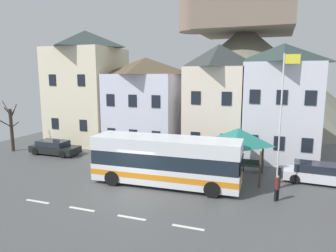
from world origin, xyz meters
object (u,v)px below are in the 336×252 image
at_px(hilltop_castle, 243,69).
at_px(bare_tree_00, 11,128).
at_px(townhouse_02, 218,100).
at_px(public_bench, 253,165).
at_px(townhouse_03, 281,102).
at_px(townhouse_01, 146,103).
at_px(bus_shelter, 238,136).
at_px(townhouse_00, 87,87).
at_px(pedestrian_01, 279,174).
at_px(flagpole, 282,114).
at_px(parked_car_00, 317,173).
at_px(pedestrian_00, 277,187).
at_px(transit_bus, 166,161).
at_px(parked_car_01, 55,148).

height_order(hilltop_castle, bare_tree_00, hilltop_castle).
distance_m(hilltop_castle, bare_tree_00, 33.58).
height_order(townhouse_02, public_bench, townhouse_02).
relative_size(townhouse_03, bare_tree_00, 2.05).
height_order(hilltop_castle, public_bench, hilltop_castle).
bearing_deg(townhouse_01, bus_shelter, -32.63).
bearing_deg(townhouse_02, townhouse_01, -178.75).
bearing_deg(townhouse_01, bare_tree_00, -152.88).
distance_m(townhouse_00, townhouse_02, 14.14).
xyz_separation_m(townhouse_03, pedestrian_01, (0.02, -7.84, -3.99)).
relative_size(townhouse_03, hilltop_castle, 0.28).
height_order(townhouse_02, flagpole, townhouse_02).
bearing_deg(parked_car_00, townhouse_03, 115.72).
bearing_deg(townhouse_03, bus_shelter, -112.90).
xyz_separation_m(bus_shelter, pedestrian_00, (2.70, -3.53, -2.13)).
xyz_separation_m(townhouse_03, flagpole, (-0.01, -8.11, -0.07)).
bearing_deg(hilltop_castle, transit_bus, -92.71).
xyz_separation_m(parked_car_00, flagpole, (-2.51, -2.18, 4.18)).
bearing_deg(pedestrian_01, public_bench, 121.09).
height_order(bus_shelter, bare_tree_00, bare_tree_00).
height_order(townhouse_00, transit_bus, townhouse_00).
xyz_separation_m(bus_shelter, public_bench, (0.98, 1.67, -2.48)).
bearing_deg(pedestrian_00, pedestrian_01, 87.87).
bearing_deg(transit_bus, hilltop_castle, 85.26).
relative_size(townhouse_02, public_bench, 6.48).
distance_m(townhouse_03, bare_tree_00, 24.83).
relative_size(pedestrian_01, bare_tree_00, 0.32).
xyz_separation_m(townhouse_02, parked_car_00, (7.94, -5.82, -4.30)).
distance_m(townhouse_01, townhouse_02, 7.13).
height_order(pedestrian_01, bare_tree_00, bare_tree_00).
xyz_separation_m(hilltop_castle, bare_tree_00, (-18.39, -27.47, -5.92)).
relative_size(townhouse_02, parked_car_01, 2.19).
bearing_deg(bus_shelter, pedestrian_01, -25.19).
bearing_deg(pedestrian_00, parked_car_00, 58.09).
relative_size(townhouse_03, transit_bus, 1.00).
height_order(townhouse_02, townhouse_03, townhouse_02).
relative_size(townhouse_03, parked_car_00, 2.17).
bearing_deg(flagpole, public_bench, 118.57).
bearing_deg(townhouse_01, townhouse_02, 1.25).
xyz_separation_m(transit_bus, pedestrian_00, (6.94, -0.33, -0.79)).
distance_m(townhouse_01, pedestrian_00, 16.27).
distance_m(townhouse_03, public_bench, 6.81).
xyz_separation_m(townhouse_01, pedestrian_01, (12.56, -7.57, -3.52)).
bearing_deg(transit_bus, bus_shelter, 35.02).
bearing_deg(bus_shelter, townhouse_01, 147.37).
xyz_separation_m(pedestrian_01, bare_tree_00, (-23.94, 1.74, 1.29)).
relative_size(pedestrian_01, flagpole, 0.18).
relative_size(townhouse_03, parked_car_01, 2.17).
xyz_separation_m(transit_bus, parked_car_01, (-12.31, 3.97, -0.98)).
distance_m(transit_bus, parked_car_01, 12.97).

